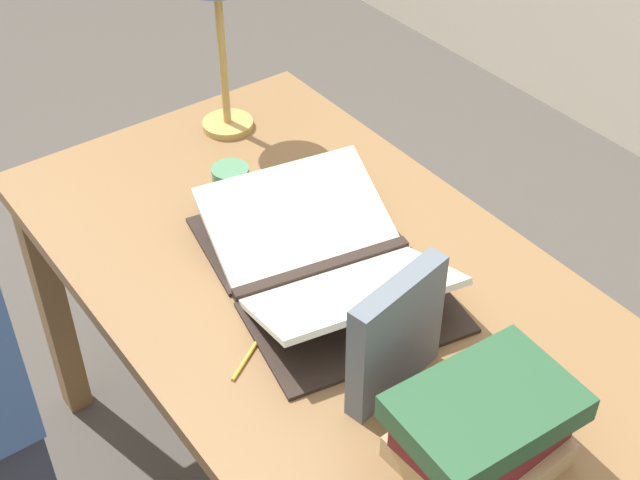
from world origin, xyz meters
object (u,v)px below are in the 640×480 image
Objects in this scene: book_stack_tall at (482,429)px; book_standing_upright at (396,336)px; open_book at (323,261)px; pencil at (252,350)px; coffee_mug at (231,187)px.

book_standing_upright is (-0.19, -0.01, 0.04)m from book_stack_tall.
open_book reaches higher than pencil.
open_book is 0.24m from pencil.
open_book is at bearing 112.59° from pencil.
pencil is at bearing -154.71° from book_standing_upright.
book_standing_upright is (0.29, -0.07, 0.08)m from open_book.
book_stack_tall is 2.56× the size of coffee_mug.
book_stack_tall reaches higher than open_book.
open_book is 2.58× the size of book_standing_upright.
book_standing_upright reaches higher than pencil.
book_standing_upright is 1.73× the size of pencil.
open_book is 5.45× the size of coffee_mug.
open_book is 0.28m from coffee_mug.
open_book is 0.31m from book_standing_upright.
book_standing_upright is at bearing -2.58° from open_book.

